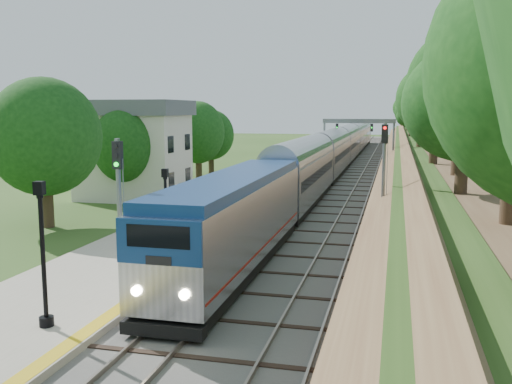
% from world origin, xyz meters
% --- Properties ---
extents(trackbed, '(9.50, 170.00, 0.28)m').
position_xyz_m(trackbed, '(2.00, 60.00, 0.07)').
color(trackbed, '#4C4944').
rests_on(trackbed, ground).
extents(platform, '(6.40, 68.00, 0.38)m').
position_xyz_m(platform, '(-5.20, 16.00, 0.19)').
color(platform, '#A09881').
rests_on(platform, ground).
extents(yellow_stripe, '(0.55, 68.00, 0.01)m').
position_xyz_m(yellow_stripe, '(-2.35, 16.00, 0.39)').
color(yellow_stripe, gold).
rests_on(yellow_stripe, platform).
extents(embankment, '(10.64, 170.00, 11.70)m').
position_xyz_m(embankment, '(10.35, 60.00, 1.95)').
color(embankment, brown).
rests_on(embankment, ground).
extents(station_building, '(8.60, 6.60, 8.00)m').
position_xyz_m(station_building, '(-14.00, 30.00, 4.09)').
color(station_building, beige).
rests_on(station_building, ground).
extents(signal_gantry, '(8.40, 0.38, 6.20)m').
position_xyz_m(signal_gantry, '(2.47, 54.99, 4.82)').
color(signal_gantry, slate).
rests_on(signal_gantry, ground).
extents(trees_behind_platform, '(7.82, 53.32, 7.21)m').
position_xyz_m(trees_behind_platform, '(-11.17, 20.67, 4.53)').
color(trees_behind_platform, '#332316').
rests_on(trees_behind_platform, ground).
extents(train, '(2.79, 112.10, 4.10)m').
position_xyz_m(train, '(0.00, 57.85, 2.12)').
color(train, black).
rests_on(train, trackbed).
extents(lamppost_mid, '(0.46, 0.46, 4.66)m').
position_xyz_m(lamppost_mid, '(-3.83, 2.57, 2.46)').
color(lamppost_mid, black).
rests_on(lamppost_mid, platform).
extents(lamppost_far, '(0.42, 0.42, 4.22)m').
position_xyz_m(lamppost_far, '(-3.27, 11.10, 2.26)').
color(lamppost_far, black).
rests_on(lamppost_far, platform).
extents(signal_platform, '(0.34, 0.27, 5.83)m').
position_xyz_m(signal_platform, '(-2.90, 5.95, 3.97)').
color(signal_platform, slate).
rests_on(signal_platform, platform).
extents(signal_farside, '(0.35, 0.28, 6.42)m').
position_xyz_m(signal_farside, '(6.20, 19.42, 4.04)').
color(signal_farside, slate).
rests_on(signal_farside, ground).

